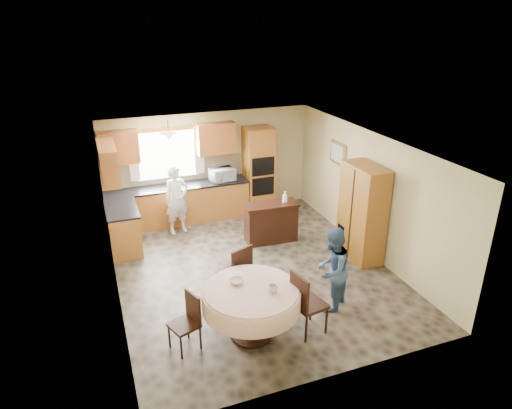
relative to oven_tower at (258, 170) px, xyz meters
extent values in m
cube|color=brown|center=(-1.15, -2.69, -1.06)|extent=(5.00, 6.00, 0.01)
cube|color=white|center=(-1.15, -2.69, 1.44)|extent=(5.00, 6.00, 0.01)
cube|color=tan|center=(-1.15, 0.31, 0.19)|extent=(5.00, 0.02, 2.50)
cube|color=tan|center=(-1.15, -5.69, 0.19)|extent=(5.00, 0.02, 2.50)
cube|color=tan|center=(-3.65, -2.69, 0.19)|extent=(0.02, 6.00, 2.50)
cube|color=tan|center=(1.35, -2.69, 0.19)|extent=(0.02, 6.00, 2.50)
cube|color=white|center=(-2.15, 0.29, 0.54)|extent=(1.40, 0.03, 1.10)
cube|color=white|center=(-2.90, 0.24, 0.59)|extent=(0.22, 0.02, 1.15)
cube|color=white|center=(-1.40, 0.24, 0.59)|extent=(0.22, 0.02, 1.15)
cube|color=#BF6D33|center=(-2.00, 0.01, -0.62)|extent=(3.30, 0.60, 0.88)
cube|color=black|center=(-2.00, 0.01, -0.16)|extent=(3.30, 0.64, 0.04)
cube|color=#BF6D33|center=(-3.35, -0.89, -0.62)|extent=(0.60, 1.20, 0.88)
cube|color=black|center=(-3.35, -0.89, -0.16)|extent=(0.64, 1.20, 0.04)
cube|color=beige|center=(-2.00, 0.30, 0.12)|extent=(3.30, 0.02, 0.55)
cube|color=#B3692C|center=(-3.20, 0.15, 0.85)|extent=(0.85, 0.33, 0.72)
cube|color=#B3692C|center=(-1.00, 0.15, 0.85)|extent=(0.90, 0.33, 0.72)
cube|color=#B3692C|center=(-3.48, -0.89, 0.85)|extent=(0.33, 1.20, 0.72)
cube|color=#BF6D33|center=(0.00, 0.00, 0.00)|extent=(0.66, 0.62, 2.12)
cube|color=black|center=(0.00, -0.31, 0.19)|extent=(0.56, 0.01, 0.45)
cube|color=black|center=(0.00, -0.31, -0.31)|extent=(0.56, 0.01, 0.45)
cone|color=beige|center=(-2.15, -0.19, 1.06)|extent=(0.36, 0.36, 0.18)
cube|color=#35190E|center=(-0.35, -1.66, -0.65)|extent=(1.17, 0.53, 0.82)
cube|color=black|center=(1.03, -2.65, -0.76)|extent=(0.46, 0.33, 0.60)
cube|color=#BF6D33|center=(1.07, -2.93, -0.09)|extent=(0.51, 1.02, 1.94)
cylinder|color=#35190E|center=(-1.83, -4.49, -0.67)|extent=(0.22, 0.22, 0.78)
cylinder|color=#35190E|center=(-1.83, -4.49, -1.04)|extent=(0.65, 0.65, 0.04)
cylinder|color=#F4E7C8|center=(-1.83, -4.49, -0.24)|extent=(1.42, 1.42, 0.05)
cylinder|color=#F4E7C8|center=(-1.83, -4.49, -0.40)|extent=(1.48, 1.48, 0.30)
cube|color=#35190E|center=(-2.85, -4.42, -0.65)|extent=(0.49, 0.49, 0.05)
cube|color=#35190E|center=(-2.69, -4.36, -0.40)|extent=(0.16, 0.36, 0.46)
cylinder|color=#35190E|center=(-3.02, -4.59, -0.86)|extent=(0.03, 0.03, 0.39)
cylinder|color=#35190E|center=(-2.69, -4.59, -0.86)|extent=(0.03, 0.03, 0.39)
cylinder|color=#35190E|center=(-3.02, -4.26, -0.86)|extent=(0.03, 0.03, 0.39)
cylinder|color=#35190E|center=(-2.69, -4.26, -0.86)|extent=(0.03, 0.03, 0.39)
cube|color=#35190E|center=(-1.76, -3.45, -0.57)|extent=(0.60, 0.60, 0.05)
cube|color=#35190E|center=(-1.68, -3.64, -0.28)|extent=(0.42, 0.21, 0.54)
cylinder|color=#35190E|center=(-1.95, -3.65, -0.83)|extent=(0.04, 0.04, 0.47)
cylinder|color=#35190E|center=(-1.56, -3.65, -0.83)|extent=(0.04, 0.04, 0.47)
cylinder|color=#35190E|center=(-1.95, -3.26, -0.83)|extent=(0.04, 0.04, 0.47)
cylinder|color=#35190E|center=(-1.56, -3.26, -0.83)|extent=(0.04, 0.04, 0.47)
cube|color=#35190E|center=(-0.96, -4.70, -0.57)|extent=(0.53, 0.53, 0.05)
cube|color=#35190E|center=(-1.16, -4.74, -0.28)|extent=(0.13, 0.43, 0.54)
cylinder|color=#35190E|center=(-1.16, -4.89, -0.83)|extent=(0.04, 0.04, 0.47)
cylinder|color=#35190E|center=(-0.77, -4.89, -0.83)|extent=(0.04, 0.04, 0.47)
cylinder|color=#35190E|center=(-1.16, -4.50, -0.83)|extent=(0.04, 0.04, 0.47)
cylinder|color=#35190E|center=(-0.77, -4.50, -0.83)|extent=(0.04, 0.04, 0.47)
cube|color=gold|center=(1.32, -1.45, 0.70)|extent=(0.05, 0.59, 0.49)
cube|color=#AFC1CD|center=(1.29, -1.45, 0.70)|extent=(0.01, 0.49, 0.39)
imported|color=silver|center=(-0.93, -0.04, 0.01)|extent=(0.61, 0.47, 0.31)
imported|color=silver|center=(-2.13, -0.50, -0.28)|extent=(0.64, 0.49, 1.55)
imported|color=#3B5681|center=(-0.35, -4.27, -0.33)|extent=(0.90, 0.88, 1.46)
imported|color=#B2B2B2|center=(-0.61, -1.66, -0.22)|extent=(0.19, 0.19, 0.05)
imported|color=silver|center=(-0.03, -1.66, -0.10)|extent=(0.14, 0.14, 0.29)
imported|color=#B2B2B2|center=(-1.56, -4.68, -0.16)|extent=(0.15, 0.15, 0.11)
imported|color=#B2B2B2|center=(-1.99, -4.27, -0.18)|extent=(0.26, 0.26, 0.07)
camera|label=1|loc=(-3.78, -9.87, 3.55)|focal=32.00mm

